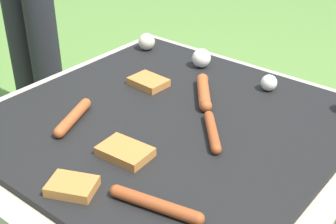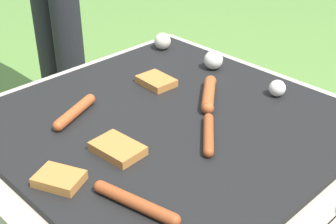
{
  "view_description": "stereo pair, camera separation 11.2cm",
  "coord_description": "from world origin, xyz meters",
  "views": [
    {
      "loc": [
        0.61,
        -0.76,
        1.04
      ],
      "look_at": [
        0.0,
        0.0,
        0.47
      ],
      "focal_mm": 50.0,
      "sensor_mm": 36.0,
      "label": 1
    },
    {
      "loc": [
        0.7,
        -0.68,
        1.04
      ],
      "look_at": [
        0.0,
        0.0,
        0.47
      ],
      "focal_mm": 50.0,
      "sensor_mm": 36.0,
      "label": 2
    }
  ],
  "objects": [
    {
      "name": "sausage_front_right",
      "position": [
        -0.17,
        -0.15,
        0.47
      ],
      "size": [
        0.08,
        0.16,
        0.03
      ],
      "color": "#A34C23",
      "rests_on": "grill"
    },
    {
      "name": "sausage_mid_right",
      "position": [
        0.0,
        0.15,
        0.47
      ],
      "size": [
        0.13,
        0.15,
        0.03
      ],
      "color": "#A34C23",
      "rests_on": "grill"
    },
    {
      "name": "bread_slice_left",
      "position": [
        -0.16,
        0.11,
        0.46
      ],
      "size": [
        0.1,
        0.08,
        0.02
      ],
      "color": "#B27033",
      "rests_on": "grill"
    },
    {
      "name": "sausage_mid_left",
      "position": [
        0.13,
        0.01,
        0.47
      ],
      "size": [
        0.12,
        0.13,
        0.02
      ],
      "color": "#93421E",
      "rests_on": "grill"
    },
    {
      "name": "bread_slice_center",
      "position": [
        0.03,
        -0.32,
        0.46
      ],
      "size": [
        0.11,
        0.1,
        0.02
      ],
      "color": "#B27033",
      "rests_on": "grill"
    },
    {
      "name": "bread_slice_right",
      "position": [
        0.02,
        -0.18,
        0.46
      ],
      "size": [
        0.12,
        0.08,
        0.02
      ],
      "color": "#B27033",
      "rests_on": "grill"
    },
    {
      "name": "sausage_front_center",
      "position": [
        0.19,
        -0.26,
        0.47
      ],
      "size": [
        0.19,
        0.06,
        0.02
      ],
      "color": "#93421E",
      "rests_on": "grill"
    },
    {
      "name": "mushroom_row",
      "position": [
        -0.02,
        0.3,
        0.48
      ],
      "size": [
        0.71,
        0.07,
        0.06
      ],
      "color": "beige",
      "rests_on": "grill"
    },
    {
      "name": "grill",
      "position": [
        0.0,
        0.0,
        0.23
      ],
      "size": [
        0.89,
        0.89,
        0.45
      ],
      "color": "#A89E8C",
      "rests_on": "ground_plane"
    }
  ]
}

